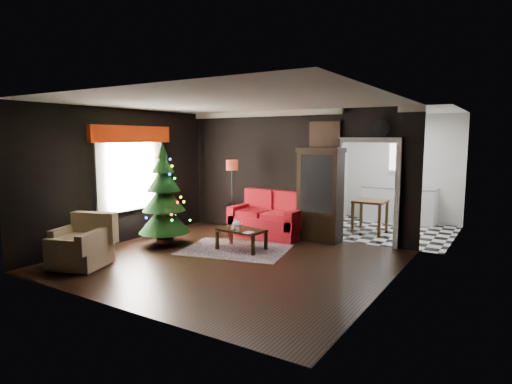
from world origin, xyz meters
The scene contains 26 objects.
floor centered at (0.00, 0.00, 0.00)m, with size 5.50×5.50×0.00m, color black.
ceiling centered at (0.00, 0.00, 2.80)m, with size 5.50×5.50×0.00m, color white.
wall_back centered at (0.00, 2.50, 1.40)m, with size 5.50×5.50×0.00m, color black.
wall_front centered at (0.00, -2.50, 1.40)m, with size 5.50×5.50×0.00m, color black.
wall_left centered at (-2.75, 0.00, 1.40)m, with size 5.50×5.50×0.00m, color black.
wall_right centered at (2.75, 0.00, 1.40)m, with size 5.50×5.50×0.00m, color black.
doorway centered at (1.70, 2.50, 1.05)m, with size 1.10×0.10×2.10m, color silver, non-canonical shape.
left_window centered at (-2.71, 0.20, 1.45)m, with size 0.05×1.60×1.40m, color white.
valance centered at (-2.63, 0.20, 2.27)m, with size 0.12×2.10×0.35m, color #A32205.
kitchen_floor centered at (1.70, 4.00, 0.00)m, with size 3.00×3.00×0.00m, color silver.
kitchen_window centered at (1.70, 5.45, 1.70)m, with size 0.70×0.06×0.70m, color white.
rug centered at (-0.34, 0.67, 0.01)m, with size 2.01×1.46×0.01m, color #2E242B.
loveseat centered at (-0.40, 2.05, 0.50)m, with size 1.70×0.90×1.00m, color maroon, non-canonical shape.
curio_cabinet centered at (0.75, 2.27, 0.95)m, with size 0.90×0.45×1.90m, color black, non-canonical shape.
floor_lamp centered at (-1.23, 1.85, 0.83)m, with size 0.29×0.29×1.73m, color black, non-canonical shape.
christmas_tree centered at (-1.79, 0.23, 1.05)m, with size 1.04×1.04×1.98m, color black, non-canonical shape.
armchair centered at (-1.93, -1.64, 0.46)m, with size 0.86×0.86×0.88m, color beige, non-canonical shape.
coffee_table centered at (-0.24, 0.74, 0.22)m, with size 0.91×0.55×0.41m, color black, non-canonical shape.
teapot centered at (-0.35, 0.73, 0.51)m, with size 0.18×0.18×0.17m, color white, non-canonical shape.
cup_a centered at (-0.37, 0.62, 0.45)m, with size 0.07×0.07×0.06m, color beige.
cup_b centered at (-0.18, 0.53, 0.45)m, with size 0.08×0.08×0.07m, color silver.
book centered at (0.00, 0.53, 0.52)m, with size 0.15×0.02×0.20m, color tan.
wall_clock centered at (1.95, 2.45, 2.38)m, with size 0.32×0.32×0.06m, color white.
painting centered at (0.75, 2.46, 2.25)m, with size 0.62×0.05×0.52m, color #B17C53.
kitchen_counter centered at (1.70, 5.20, 0.45)m, with size 1.80×0.60×0.90m, color white.
kitchen_table centered at (1.40, 3.70, 0.38)m, with size 0.70×0.70×0.75m, color brown, non-canonical shape.
Camera 1 is at (4.32, -6.00, 2.18)m, focal length 29.73 mm.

